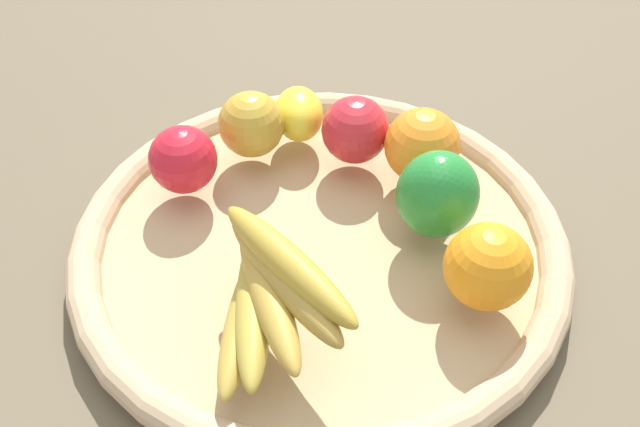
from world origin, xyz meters
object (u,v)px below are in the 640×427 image
object	(u,v)px
apple_0	(355,130)
orange_1	(422,146)
orange_0	(488,267)
apple_2	(251,124)
lemon_0	(304,113)
apple_1	(183,159)
banana_bunch	(267,292)
bell_pepper	(437,195)

from	to	relation	value
apple_0	orange_1	world-z (taller)	orange_1
orange_0	apple_2	bearing A→B (deg)	-52.13
apple_2	lemon_0	world-z (taller)	apple_2
apple_1	banana_bunch	bearing A→B (deg)	109.32
lemon_0	orange_1	size ratio (longest dim) A/B	0.93
bell_pepper	apple_0	bearing A→B (deg)	124.30
apple_0	banana_bunch	distance (m)	0.22
apple_0	apple_2	size ratio (longest dim) A/B	1.01
apple_2	apple_0	bearing A→B (deg)	166.10
bell_pepper	apple_1	xyz separation A→B (m)	(0.22, -0.09, -0.01)
banana_bunch	apple_2	distance (m)	0.22
apple_1	apple_2	xyz separation A→B (m)	(-0.07, -0.04, 0.00)
apple_1	lemon_0	world-z (taller)	apple_1
lemon_0	orange_1	xyz separation A→B (m)	(-0.10, 0.08, 0.01)
apple_2	orange_0	distance (m)	0.28
apple_1	apple_2	world-z (taller)	apple_2
apple_2	orange_1	bearing A→B (deg)	158.44
banana_bunch	apple_2	world-z (taller)	banana_bunch
apple_1	banana_bunch	world-z (taller)	banana_bunch
banana_bunch	lemon_0	distance (m)	0.25
bell_pepper	apple_2	xyz separation A→B (m)	(0.15, -0.14, -0.01)
banana_bunch	apple_0	bearing A→B (deg)	-118.27
bell_pepper	orange_0	distance (m)	0.08
apple_2	orange_0	xyz separation A→B (m)	(-0.17, 0.22, 0.00)
apple_2	orange_1	distance (m)	0.17
apple_1	apple_0	size ratio (longest dim) A/B	0.97
banana_bunch	lemon_0	world-z (taller)	banana_bunch
apple_0	orange_1	distance (m)	0.07
bell_pepper	apple_0	world-z (taller)	bell_pepper
apple_1	orange_1	world-z (taller)	orange_1
apple_1	orange_0	size ratio (longest dim) A/B	0.91
lemon_0	banana_bunch	bearing A→B (deg)	75.97
apple_1	banana_bunch	size ratio (longest dim) A/B	0.41
lemon_0	orange_0	bearing A→B (deg)	115.67
apple_0	bell_pepper	bearing A→B (deg)	114.44
apple_0	lemon_0	distance (m)	0.06
apple_0	orange_0	size ratio (longest dim) A/B	0.94
orange_1	apple_2	bearing A→B (deg)	-21.56
apple_0	banana_bunch	size ratio (longest dim) A/B	0.42
bell_pepper	apple_1	bearing A→B (deg)	166.75
apple_1	orange_1	bearing A→B (deg)	175.37
apple_2	orange_1	xyz separation A→B (m)	(-0.16, 0.06, 0.00)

